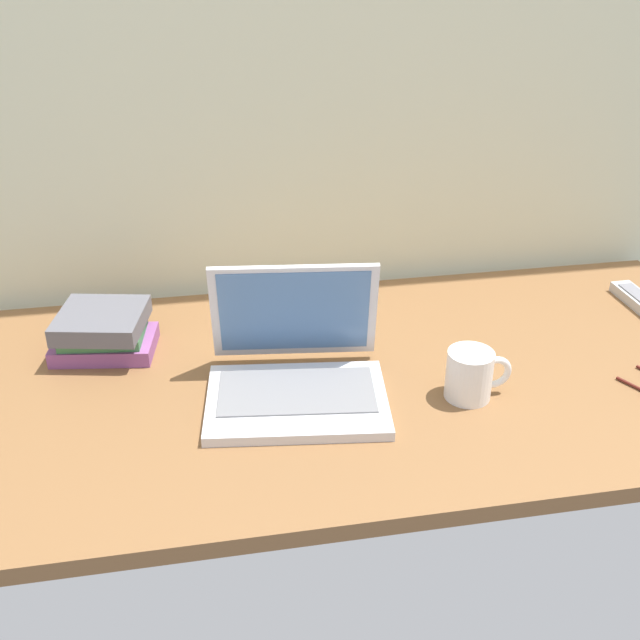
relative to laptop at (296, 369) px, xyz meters
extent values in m
cube|color=brown|center=(0.10, 0.04, -0.06)|extent=(1.60, 0.76, 0.03)
cube|color=silver|center=(-0.01, -0.04, -0.04)|extent=(0.33, 0.26, 0.02)
cube|color=slate|center=(0.00, -0.03, -0.03)|extent=(0.29, 0.17, 0.00)
cube|color=silver|center=(0.01, 0.08, 0.07)|extent=(0.30, 0.09, 0.20)
cube|color=#4C72A5|center=(0.01, 0.08, 0.07)|extent=(0.27, 0.07, 0.17)
cylinder|color=white|center=(0.29, -0.07, 0.00)|extent=(0.08, 0.08, 0.09)
torus|color=white|center=(0.34, -0.07, 0.00)|extent=(0.06, 0.01, 0.06)
cube|color=#B7B7B7|center=(0.78, 0.19, -0.04)|extent=(0.05, 0.16, 0.02)
cube|color=slate|center=(0.78, 0.19, -0.02)|extent=(0.04, 0.12, 0.00)
cube|color=#591E19|center=(0.59, -0.09, -0.04)|extent=(0.03, 0.06, 0.00)
cube|color=#8C4C8C|center=(-0.34, 0.20, -0.03)|extent=(0.21, 0.15, 0.03)
cube|color=#3F7F4C|center=(-0.34, 0.20, -0.01)|extent=(0.16, 0.13, 0.02)
cube|color=#595960|center=(-0.34, 0.20, 0.02)|extent=(0.19, 0.18, 0.03)
camera|label=1|loc=(-0.16, -1.13, 0.72)|focal=43.02mm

